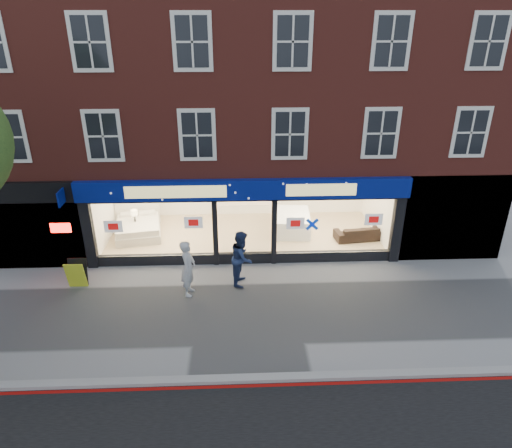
{
  "coord_description": "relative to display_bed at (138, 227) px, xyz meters",
  "views": [
    {
      "loc": [
        -0.21,
        -11.63,
        8.34
      ],
      "look_at": [
        0.38,
        2.5,
        1.83
      ],
      "focal_mm": 32.0,
      "sensor_mm": 36.0,
      "label": 1
    }
  ],
  "objects": [
    {
      "name": "bedside_table",
      "position": [
        -0.08,
        -0.1,
        -0.07
      ],
      "size": [
        0.58,
        0.58,
        0.55
      ],
      "primitive_type": "cube",
      "rotation": [
        0.0,
        0.0,
        -0.35
      ],
      "color": "brown",
      "rests_on": "showroom_floor"
    },
    {
      "name": "kerb_line",
      "position": [
        4.32,
        -8.56,
        -0.44
      ],
      "size": [
        60.0,
        0.1,
        0.01
      ],
      "primitive_type": "cube",
      "color": "#8C0A07",
      "rests_on": "ground"
    },
    {
      "name": "mattress_stack",
      "position": [
        6.26,
        0.05,
        0.04
      ],
      "size": [
        1.67,
        2.05,
        0.77
      ],
      "rotation": [
        0.0,
        0.0,
        -0.07
      ],
      "color": "white",
      "rests_on": "showroom_floor"
    },
    {
      "name": "kerb_stone",
      "position": [
        4.32,
        -8.36,
        -0.38
      ],
      "size": [
        60.0,
        0.25,
        0.12
      ],
      "primitive_type": "cube",
      "color": "gray",
      "rests_on": "ground"
    },
    {
      "name": "pedestrian_blue",
      "position": [
        4.2,
        -3.73,
        0.51
      ],
      "size": [
        0.88,
        1.05,
        1.91
      ],
      "primitive_type": "imported",
      "rotation": [
        0.0,
        0.0,
        1.38
      ],
      "color": "navy",
      "rests_on": "ground"
    },
    {
      "name": "pedestrian_grey",
      "position": [
        2.47,
        -4.34,
        0.51
      ],
      "size": [
        0.54,
        0.75,
        1.9
      ],
      "primitive_type": "imported",
      "rotation": [
        0.0,
        0.0,
        1.44
      ],
      "color": "#B6B8BE",
      "rests_on": "ground"
    },
    {
      "name": "display_bed",
      "position": [
        0.0,
        0.0,
        0.0
      ],
      "size": [
        2.12,
        2.43,
        1.22
      ],
      "rotation": [
        0.0,
        0.0,
        0.17
      ],
      "color": "beige",
      "rests_on": "showroom_floor"
    },
    {
      "name": "a_board",
      "position": [
        -1.31,
        -3.77,
        0.05
      ],
      "size": [
        0.64,
        0.42,
        0.98
      ],
      "primitive_type": "cube",
      "rotation": [
        0.0,
        0.0,
        -0.02
      ],
      "color": "#BFCB23",
      "rests_on": "ground"
    },
    {
      "name": "building",
      "position": [
        4.31,
        1.48,
        6.23
      ],
      "size": [
        19.0,
        8.26,
        10.3
      ],
      "color": "maroon",
      "rests_on": "ground"
    },
    {
      "name": "ground",
      "position": [
        4.32,
        -5.46,
        -0.44
      ],
      "size": [
        120.0,
        120.0,
        0.0
      ],
      "primitive_type": "plane",
      "color": "gray",
      "rests_on": "ground"
    },
    {
      "name": "sofa",
      "position": [
        8.92,
        -0.8,
        -0.06
      ],
      "size": [
        2.0,
        1.0,
        0.56
      ],
      "primitive_type": "imported",
      "rotation": [
        0.0,
        0.0,
        3.27
      ],
      "color": "black",
      "rests_on": "showroom_floor"
    },
    {
      "name": "showroom_floor",
      "position": [
        4.32,
        -0.21,
        -0.39
      ],
      "size": [
        11.0,
        4.5,
        0.1
      ],
      "primitive_type": "cube",
      "color": "tan",
      "rests_on": "ground"
    }
  ]
}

